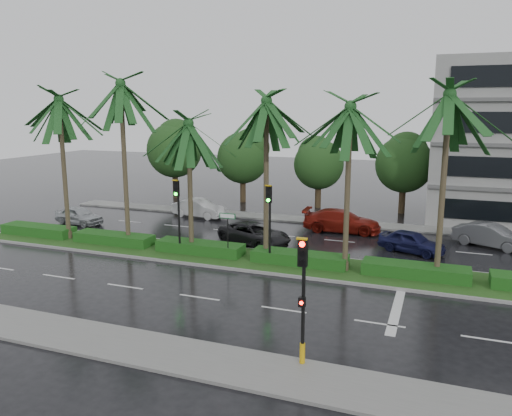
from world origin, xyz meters
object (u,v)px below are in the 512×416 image
at_px(signal_near, 303,296).
at_px(car_silver, 79,215).
at_px(car_blue, 412,242).
at_px(street_sign, 228,224).
at_px(car_darkgrey, 255,234).
at_px(signal_median_left, 178,206).
at_px(car_grey, 491,236).
at_px(car_red, 342,221).
at_px(car_white, 199,208).

relative_size(signal_near, car_silver, 1.13).
xyz_separation_m(car_silver, car_blue, (23.48, 0.94, -0.00)).
relative_size(street_sign, car_darkgrey, 0.53).
relative_size(signal_median_left, street_sign, 1.68).
xyz_separation_m(signal_near, car_blue, (2.50, 15.29, -1.84)).
bearing_deg(car_grey, car_red, 110.80).
bearing_deg(car_red, street_sign, 150.85).
bearing_deg(street_sign, car_red, 62.78).
distance_m(street_sign, car_grey, 16.38).
xyz_separation_m(car_white, car_blue, (16.28, -4.40, -0.06)).
bearing_deg(car_white, car_red, -86.21).
bearing_deg(car_silver, car_white, -44.81).
xyz_separation_m(signal_median_left, car_red, (7.64, 9.20, -2.23)).
distance_m(signal_near, car_white, 24.10).
xyz_separation_m(car_darkgrey, car_red, (4.50, 5.18, 0.09)).
distance_m(car_white, car_blue, 16.87).
distance_m(car_darkgrey, car_blue, 9.49).
bearing_deg(signal_near, signal_median_left, 135.91).
relative_size(car_darkgrey, car_blue, 1.27).
bearing_deg(car_silver, car_grey, -73.44).
distance_m(car_darkgrey, car_red, 6.86).
xyz_separation_m(street_sign, car_red, (4.64, 9.02, -1.35)).
bearing_deg(car_darkgrey, signal_near, -131.08).
height_order(street_sign, car_silver, street_sign).
relative_size(car_red, car_blue, 1.37).
relative_size(car_silver, car_blue, 1.00).
xyz_separation_m(car_white, car_darkgrey, (6.92, -5.98, -0.03)).
relative_size(car_white, car_red, 0.82).
relative_size(street_sign, car_grey, 0.59).
bearing_deg(signal_near, car_darkgrey, 116.58).
height_order(street_sign, car_blue, street_sign).
distance_m(car_darkgrey, car_grey, 14.59).
distance_m(signal_median_left, car_darkgrey, 5.60).
distance_m(signal_median_left, car_silver, 12.16).
relative_size(car_darkgrey, car_red, 0.92).
xyz_separation_m(signal_median_left, car_white, (-3.78, 10.00, -2.28)).
height_order(signal_near, car_white, signal_near).
height_order(signal_near, car_darkgrey, signal_near).
height_order(signal_median_left, car_white, signal_median_left).
bearing_deg(car_grey, street_sign, 145.59).
xyz_separation_m(car_darkgrey, car_grey, (13.86, 4.55, 0.04)).
height_order(car_silver, car_blue, same).
bearing_deg(signal_median_left, car_silver, 157.05).
relative_size(signal_near, car_grey, 0.99).
relative_size(car_silver, car_grey, 0.88).
xyz_separation_m(signal_median_left, car_grey, (17.00, 8.57, -2.27)).
relative_size(car_silver, car_darkgrey, 0.79).
height_order(signal_near, street_sign, signal_near).
height_order(signal_near, car_blue, signal_near).
distance_m(street_sign, car_blue, 11.03).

